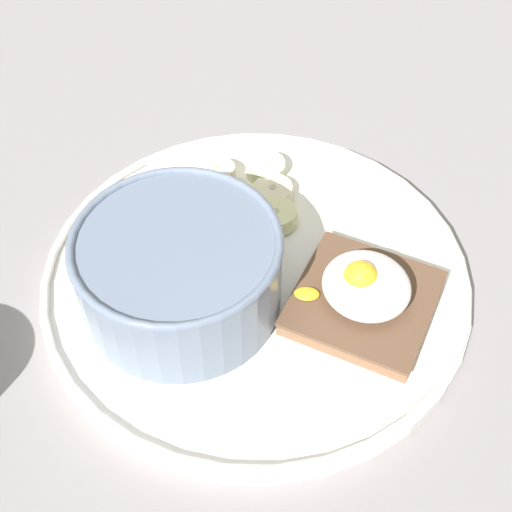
% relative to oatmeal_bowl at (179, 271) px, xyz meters
% --- Properties ---
extents(ground_plane, '(1.20, 1.20, 0.02)m').
position_rel_oatmeal_bowl_xyz_m(ground_plane, '(-0.02, -0.05, -0.05)').
color(ground_plane, gray).
rests_on(ground_plane, ground).
extents(plate, '(0.31, 0.31, 0.02)m').
position_rel_oatmeal_bowl_xyz_m(plate, '(-0.02, -0.05, -0.03)').
color(plate, white).
rests_on(plate, ground_plane).
extents(oatmeal_bowl, '(0.14, 0.14, 0.06)m').
position_rel_oatmeal_bowl_xyz_m(oatmeal_bowl, '(0.00, 0.00, 0.00)').
color(oatmeal_bowl, slate).
rests_on(oatmeal_bowl, plate).
extents(toast_slice, '(0.11, 0.11, 0.01)m').
position_rel_oatmeal_bowl_xyz_m(toast_slice, '(-0.10, -0.08, -0.02)').
color(toast_slice, brown).
rests_on(toast_slice, plate).
extents(poached_egg, '(0.07, 0.06, 0.03)m').
position_rel_oatmeal_bowl_xyz_m(poached_egg, '(-0.10, -0.07, -0.00)').
color(poached_egg, white).
rests_on(poached_egg, toast_slice).
extents(banana_slice_front, '(0.05, 0.05, 0.02)m').
position_rel_oatmeal_bowl_xyz_m(banana_slice_front, '(0.03, -0.10, -0.03)').
color(banana_slice_front, beige).
rests_on(banana_slice_front, plate).
extents(banana_slice_left, '(0.04, 0.04, 0.02)m').
position_rel_oatmeal_bowl_xyz_m(banana_slice_left, '(0.06, -0.11, -0.02)').
color(banana_slice_left, '#F4E0BE').
rests_on(banana_slice_left, plate).
extents(banana_slice_back, '(0.04, 0.04, 0.01)m').
position_rel_oatmeal_bowl_xyz_m(banana_slice_back, '(0.06, -0.08, -0.03)').
color(banana_slice_back, beige).
rests_on(banana_slice_back, plate).
extents(banana_slice_right, '(0.05, 0.05, 0.01)m').
position_rel_oatmeal_bowl_xyz_m(banana_slice_right, '(0.02, -0.12, -0.03)').
color(banana_slice_right, beige).
rests_on(banana_slice_right, plate).
extents(banana_slice_inner, '(0.04, 0.04, 0.01)m').
position_rel_oatmeal_bowl_xyz_m(banana_slice_inner, '(0.04, -0.14, -0.02)').
color(banana_slice_inner, '#EFF1BE').
rests_on(banana_slice_inner, plate).
extents(banana_slice_outer, '(0.04, 0.04, 0.01)m').
position_rel_oatmeal_bowl_xyz_m(banana_slice_outer, '(-0.00, -0.10, -0.03)').
color(banana_slice_outer, beige).
rests_on(banana_slice_outer, plate).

